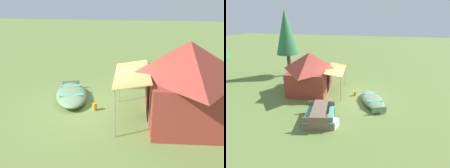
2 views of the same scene
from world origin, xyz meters
TOP-DOWN VIEW (x-y plane):
  - ground_plane at (0.00, 0.00)m, footprint 80.00×80.00m
  - beached_rowboat at (-0.71, -1.51)m, footprint 3.11×2.12m
  - canvas_cabin_tent at (0.39, 2.94)m, footprint 3.85×4.10m
  - picnic_table at (-3.36, 1.00)m, footprint 2.14×1.79m
  - cooler_box at (-3.73, 0.15)m, footprint 0.56×0.43m
  - fuel_can at (0.20, -0.30)m, footprint 0.19×0.19m

SIDE VIEW (x-z plane):
  - ground_plane at x=0.00m, z-range 0.00..0.00m
  - fuel_can at x=0.20m, z-range 0.00..0.29m
  - cooler_box at x=-3.73m, z-range 0.00..0.39m
  - beached_rowboat at x=-0.71m, z-range 0.01..0.46m
  - picnic_table at x=-3.36m, z-range 0.10..0.84m
  - canvas_cabin_tent at x=0.39m, z-range 0.05..2.81m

